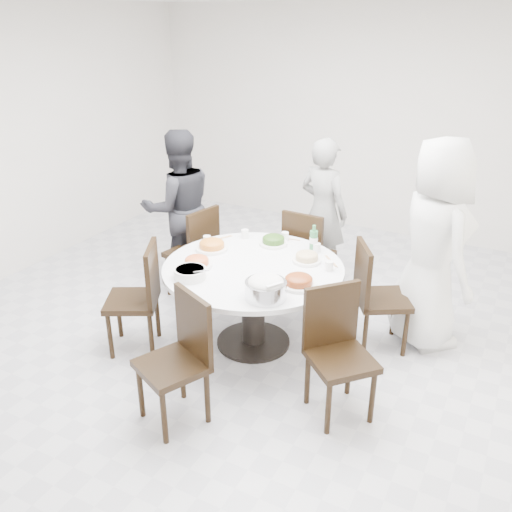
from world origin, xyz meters
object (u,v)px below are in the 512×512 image
at_px(diner_middle, 323,212).
at_px(chair_n, 309,254).
at_px(rice_bowl, 266,290).
at_px(chair_sw, 132,298).
at_px(chair_s, 171,363).
at_px(dining_table, 253,306).
at_px(beverage_bottle, 314,238).
at_px(soup_bowl, 190,273).
at_px(chair_nw, 191,251).
at_px(diner_right, 434,245).
at_px(chair_se, 341,357).
at_px(chair_ne, 383,297).
at_px(diner_left, 179,208).

bearing_deg(diner_middle, chair_n, 109.96).
bearing_deg(rice_bowl, chair_sw, -176.35).
relative_size(diner_middle, rice_bowl, 5.03).
xyz_separation_m(chair_s, diner_middle, (0.09, 2.58, 0.30)).
height_order(dining_table, beverage_bottle, beverage_bottle).
relative_size(rice_bowl, beverage_bottle, 1.28).
distance_m(dining_table, beverage_bottle, 0.78).
distance_m(chair_n, soup_bowl, 1.55).
height_order(chair_nw, diner_right, diner_right).
distance_m(chair_se, beverage_bottle, 1.28).
height_order(chair_ne, beverage_bottle, beverage_bottle).
bearing_deg(diner_right, chair_nw, 54.64).
xyz_separation_m(chair_sw, beverage_bottle, (1.20, 1.04, 0.40)).
distance_m(diner_right, diner_left, 2.58).
xyz_separation_m(chair_sw, rice_bowl, (1.22, 0.08, 0.34)).
height_order(chair_nw, beverage_bottle, beverage_bottle).
bearing_deg(chair_se, diner_right, 28.75).
bearing_deg(diner_middle, dining_table, 103.02).
bearing_deg(diner_middle, beverage_bottle, 121.08).
bearing_deg(diner_right, chair_ne, 91.67).
relative_size(chair_n, chair_se, 1.00).
bearing_deg(beverage_bottle, chair_nw, 179.31).
bearing_deg(chair_sw, diner_right, 92.38).
relative_size(chair_se, diner_right, 0.53).
bearing_deg(chair_n, beverage_bottle, 117.48).
xyz_separation_m(chair_ne, chair_s, (-1.02, -1.60, 0.00)).
bearing_deg(dining_table, diner_middle, 88.08).
bearing_deg(dining_table, chair_sw, -149.21).
xyz_separation_m(chair_ne, soup_bowl, (-1.32, -0.90, 0.31)).
distance_m(chair_sw, diner_left, 1.42).
distance_m(chair_se, diner_left, 2.63).
bearing_deg(soup_bowl, chair_n, 73.74).
distance_m(diner_middle, soup_bowl, 1.92).
relative_size(chair_se, beverage_bottle, 3.95).
bearing_deg(diner_middle, soup_bowl, 93.33).
relative_size(chair_sw, chair_se, 1.00).
relative_size(chair_s, diner_left, 0.59).
bearing_deg(chair_s, chair_ne, 82.16).
relative_size(chair_n, chair_sw, 1.00).
height_order(dining_table, rice_bowl, rice_bowl).
bearing_deg(chair_s, diner_middle, 112.74).
xyz_separation_m(rice_bowl, beverage_bottle, (-0.02, 0.96, 0.05)).
xyz_separation_m(chair_nw, diner_right, (2.28, 0.23, 0.43)).
xyz_separation_m(dining_table, chair_n, (0.09, 1.03, 0.10)).
bearing_deg(chair_sw, chair_se, 61.93).
relative_size(dining_table, rice_bowl, 4.88).
bearing_deg(beverage_bottle, chair_se, -58.00).
bearing_deg(chair_n, diner_left, 12.88).
distance_m(chair_ne, diner_left, 2.32).
bearing_deg(chair_se, chair_nw, 104.75).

